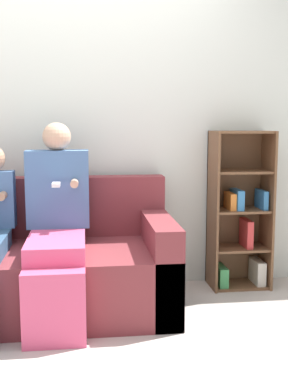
# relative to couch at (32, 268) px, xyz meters

# --- Properties ---
(ground_plane) EXTENTS (14.00, 14.00, 0.00)m
(ground_plane) POSITION_rel_couch_xyz_m (0.27, -0.55, -0.29)
(ground_plane) COLOR #BCB2A8
(back_wall) EXTENTS (10.00, 0.06, 2.55)m
(back_wall) POSITION_rel_couch_xyz_m (0.27, 0.49, 0.99)
(back_wall) COLOR silver
(back_wall) RESTS_ON ground_plane
(couch) EXTENTS (1.88, 0.91, 0.86)m
(couch) POSITION_rel_couch_xyz_m (0.00, 0.00, 0.00)
(couch) COLOR maroon
(couch) RESTS_ON ground_plane
(adult_seated) EXTENTS (0.42, 0.84, 1.25)m
(adult_seated) POSITION_rel_couch_xyz_m (0.18, -0.10, 0.35)
(adult_seated) COLOR #DB4C75
(adult_seated) RESTS_ON ground_plane
(bookshelf) EXTENTS (0.44, 0.30, 1.19)m
(bookshelf) POSITION_rel_couch_xyz_m (1.53, 0.33, 0.25)
(bookshelf) COLOR brown
(bookshelf) RESTS_ON ground_plane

